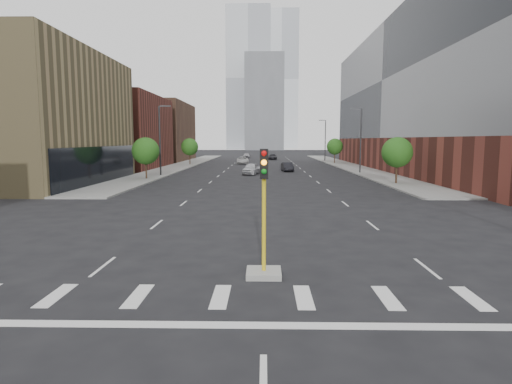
{
  "coord_description": "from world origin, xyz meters",
  "views": [
    {
      "loc": [
        0.01,
        -5.37,
        4.69
      ],
      "look_at": [
        -0.34,
        12.56,
        2.5
      ],
      "focal_mm": 30.0,
      "sensor_mm": 36.0,
      "label": 1
    }
  ],
  "objects_px": {
    "car_far_left": "(243,160)",
    "car_distant": "(247,155)",
    "median_traffic_signal": "(264,249)",
    "car_deep_right": "(273,157)",
    "car_mid_right": "(287,167)",
    "car_near_left": "(251,169)"
  },
  "relations": [
    {
      "from": "car_far_left",
      "to": "car_distant",
      "type": "xyz_separation_m",
      "value": [
        -0.28,
        26.49,
        0.0
      ]
    },
    {
      "from": "median_traffic_signal",
      "to": "car_far_left",
      "type": "xyz_separation_m",
      "value": [
        -4.26,
        70.03,
        -0.28
      ]
    },
    {
      "from": "median_traffic_signal",
      "to": "car_deep_right",
      "type": "height_order",
      "value": "median_traffic_signal"
    },
    {
      "from": "car_far_left",
      "to": "car_distant",
      "type": "bearing_deg",
      "value": 87.01
    },
    {
      "from": "car_mid_right",
      "to": "car_far_left",
      "type": "distance_m",
      "value": 21.78
    },
    {
      "from": "car_distant",
      "to": "car_far_left",
      "type": "bearing_deg",
      "value": -84.84
    },
    {
      "from": "median_traffic_signal",
      "to": "car_far_left",
      "type": "distance_m",
      "value": 70.16
    },
    {
      "from": "car_far_left",
      "to": "car_deep_right",
      "type": "relative_size",
      "value": 1.03
    },
    {
      "from": "car_mid_right",
      "to": "car_deep_right",
      "type": "xyz_separation_m",
      "value": [
        -1.43,
        38.34,
        0.02
      ]
    },
    {
      "from": "car_far_left",
      "to": "car_deep_right",
      "type": "height_order",
      "value": "car_deep_right"
    },
    {
      "from": "car_mid_right",
      "to": "car_far_left",
      "type": "xyz_separation_m",
      "value": [
        -7.72,
        20.37,
        0.01
      ]
    },
    {
      "from": "car_near_left",
      "to": "car_distant",
      "type": "xyz_separation_m",
      "value": [
        -2.78,
        52.46,
        -0.09
      ]
    },
    {
      "from": "car_near_left",
      "to": "car_mid_right",
      "type": "xyz_separation_m",
      "value": [
        5.22,
        5.6,
        -0.1
      ]
    },
    {
      "from": "median_traffic_signal",
      "to": "car_mid_right",
      "type": "distance_m",
      "value": 49.78
    },
    {
      "from": "median_traffic_signal",
      "to": "car_deep_right",
      "type": "bearing_deg",
      "value": 88.68
    },
    {
      "from": "median_traffic_signal",
      "to": "car_far_left",
      "type": "relative_size",
      "value": 0.88
    },
    {
      "from": "car_deep_right",
      "to": "car_distant",
      "type": "xyz_separation_m",
      "value": [
        -6.57,
        8.51,
        -0.01
      ]
    },
    {
      "from": "car_mid_right",
      "to": "car_deep_right",
      "type": "height_order",
      "value": "car_deep_right"
    },
    {
      "from": "car_mid_right",
      "to": "car_far_left",
      "type": "bearing_deg",
      "value": 104.78
    },
    {
      "from": "car_far_left",
      "to": "median_traffic_signal",
      "type": "bearing_deg",
      "value": -90.12
    },
    {
      "from": "car_far_left",
      "to": "car_mid_right",
      "type": "bearing_deg",
      "value": -72.84
    },
    {
      "from": "car_deep_right",
      "to": "median_traffic_signal",
      "type": "bearing_deg",
      "value": -87.84
    }
  ]
}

